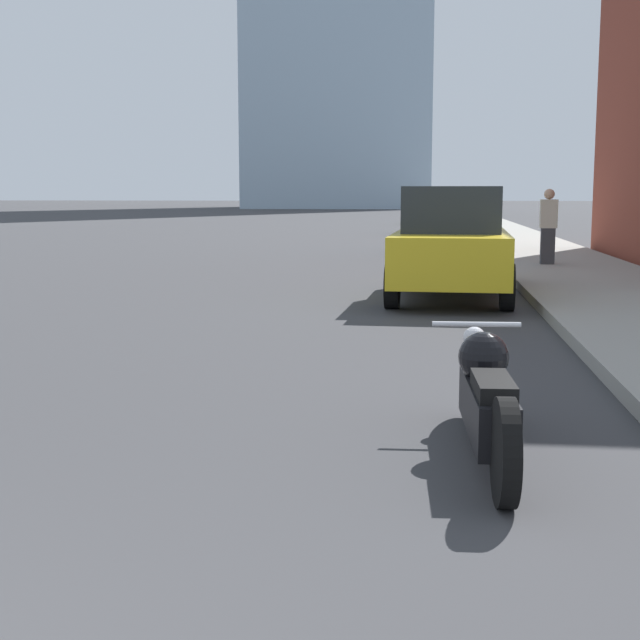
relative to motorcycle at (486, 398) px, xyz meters
The scene contains 7 objects.
sidewalk 35.89m from the motorcycle, 85.85° to the left, with size 2.87×240.00×0.15m.
motorcycle is the anchor object (origin of this frame).
parked_car_yellow 8.50m from the motorcycle, 90.14° to the left, with size 1.95×4.19×1.76m.
parked_car_silver 19.80m from the motorcycle, 89.96° to the left, with size 1.91×4.43×1.60m.
parked_car_black 31.27m from the motorcycle, 90.26° to the left, with size 1.86×4.38×1.60m.
parked_car_green 42.99m from the motorcycle, 90.25° to the left, with size 2.24×4.05×1.56m.
pedestrian 14.15m from the motorcycle, 81.20° to the left, with size 0.36×0.22×1.60m.
Camera 1 is at (2.51, -1.36, 1.65)m, focal length 50.00 mm.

